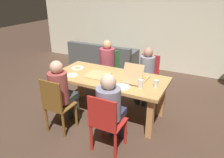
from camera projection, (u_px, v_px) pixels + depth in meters
name	position (u px, v px, depth m)	size (l,w,h in m)	color
ground_plane	(110.00, 113.00, 4.20)	(20.00, 20.00, 0.00)	#4B3529
back_wall	(156.00, 21.00, 5.97)	(7.70, 0.12, 2.76)	beige
dining_table	(110.00, 82.00, 3.94)	(2.05, 0.96, 0.76)	tan
chair_0	(57.00, 105.00, 3.48)	(0.41, 0.41, 0.95)	brown
person_0	(61.00, 90.00, 3.52)	(0.31, 0.54, 1.22)	#303536
chair_1	(148.00, 76.00, 4.61)	(0.41, 0.44, 0.94)	#B4262A
person_1	(146.00, 71.00, 4.42)	(0.30, 0.48, 1.14)	#2D434B
chair_2	(106.00, 122.00, 3.05)	(0.45, 0.42, 0.92)	red
person_2	(110.00, 105.00, 3.08)	(0.35, 0.52, 1.19)	#2F304E
chair_3	(109.00, 69.00, 4.99)	(0.42, 0.41, 0.93)	#2A6930
person_3	(106.00, 63.00, 4.80)	(0.34, 0.49, 1.19)	#3F424F
pizza_box_0	(98.00, 75.00, 3.95)	(0.40, 0.40, 0.02)	tan
pizza_box_1	(137.00, 77.00, 3.76)	(0.35, 0.50, 0.34)	tan
plate_0	(77.00, 68.00, 4.30)	(0.24, 0.24, 0.03)	white
plate_1	(122.00, 87.00, 3.50)	(0.26, 0.26, 0.01)	white
plate_2	(72.00, 75.00, 3.95)	(0.21, 0.21, 0.01)	white
drinking_glass_0	(141.00, 84.00, 3.44)	(0.08, 0.08, 0.15)	silver
drinking_glass_1	(156.00, 84.00, 3.47)	(0.08, 0.08, 0.12)	silver
couch	(103.00, 59.00, 6.34)	(1.95, 0.77, 0.78)	#4D4F4F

